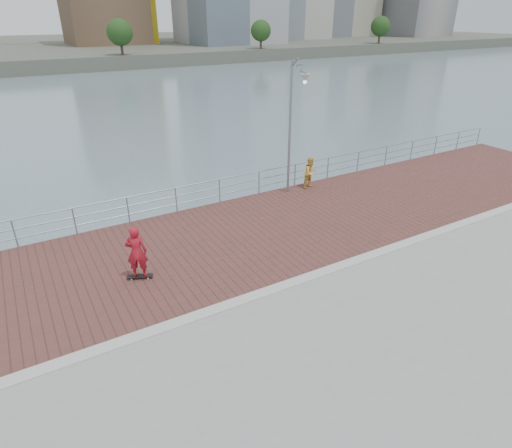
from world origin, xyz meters
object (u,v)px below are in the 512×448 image
street_lamp (296,106)px  bystander (311,173)px  guardrail (198,192)px  skateboarder (137,252)px

street_lamp → bystander: 3.55m
guardrail → skateboarder: 5.82m
street_lamp → bystander: bearing=13.7°
skateboarder → bystander: skateboarder is taller
street_lamp → skateboarder: street_lamp is taller
guardrail → street_lamp: size_ratio=6.76×
street_lamp → skateboarder: size_ratio=3.25×
skateboarder → street_lamp: bearing=-134.7°
skateboarder → bystander: 10.21m
guardrail → street_lamp: (4.39, -0.92, 3.41)m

